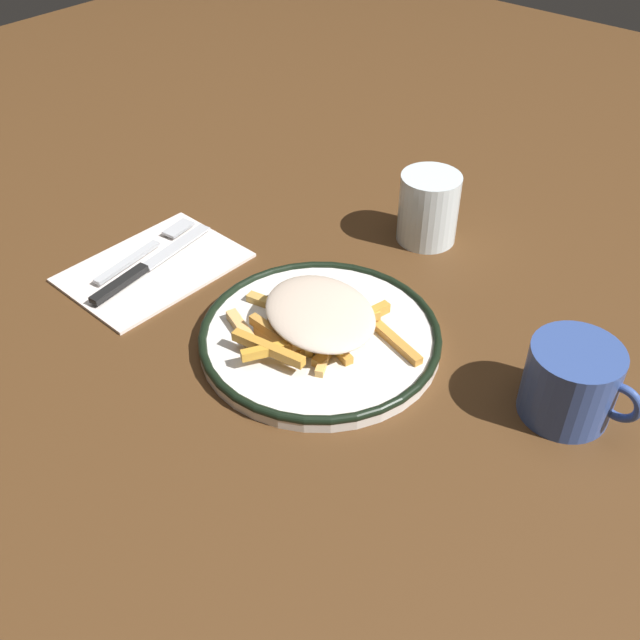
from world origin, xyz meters
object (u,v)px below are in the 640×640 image
object	(u,v)px
plate	(320,336)
fork	(146,250)
napkin	(154,266)
fries_heap	(316,318)
coffee_mug	(571,382)
water_glass	(428,208)
knife	(143,268)

from	to	relation	value
plate	fork	world-z (taller)	plate
napkin	fork	distance (m)	0.03
fries_heap	napkin	size ratio (longest dim) A/B	1.03
fork	coffee_mug	size ratio (longest dim) A/B	1.46
fries_heap	water_glass	xyz separation A→B (m)	(-0.03, 0.27, 0.01)
water_glass	fork	bearing A→B (deg)	-132.74
fries_heap	coffee_mug	size ratio (longest dim) A/B	1.88
napkin	fries_heap	bearing A→B (deg)	5.97
plate	fries_heap	bearing A→B (deg)	-136.76
plate	napkin	world-z (taller)	plate
fries_heap	fork	world-z (taller)	fries_heap
fork	knife	world-z (taller)	knife
fries_heap	fork	bearing A→B (deg)	-177.02
fries_heap	fork	distance (m)	0.29
napkin	coffee_mug	world-z (taller)	coffee_mug
fries_heap	water_glass	distance (m)	0.27
napkin	plate	bearing A→B (deg)	6.53
fries_heap	napkin	world-z (taller)	fries_heap
knife	coffee_mug	bearing A→B (deg)	14.15
knife	water_glass	size ratio (longest dim) A/B	2.17
plate	knife	xyz separation A→B (m)	(-0.26, -0.05, 0.00)
fries_heap	fork	size ratio (longest dim) A/B	1.29
water_glass	coffee_mug	xyz separation A→B (m)	(0.30, -0.18, -0.01)
knife	coffee_mug	size ratio (longest dim) A/B	1.73
water_glass	fries_heap	bearing A→B (deg)	-83.87
fork	plate	bearing A→B (deg)	3.52
plate	fries_heap	size ratio (longest dim) A/B	1.23
water_glass	coffee_mug	distance (m)	0.35
plate	fork	bearing A→B (deg)	-176.48
fries_heap	plate	bearing A→B (deg)	43.24
fork	coffee_mug	world-z (taller)	coffee_mug
plate	napkin	distance (m)	0.26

